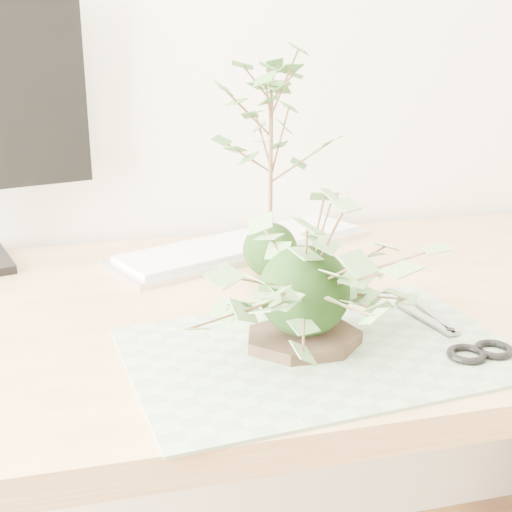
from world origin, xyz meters
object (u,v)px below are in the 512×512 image
at_px(ivy_kokedama, 305,250).
at_px(keyboard, 243,246).
at_px(desk, 264,356).
at_px(maple_kokedama, 271,116).

xyz_separation_m(ivy_kokedama, keyboard, (0.02, 0.40, -0.12)).
bearing_deg(keyboard, desk, -118.58).
xyz_separation_m(desk, keyboard, (0.03, 0.24, 0.10)).
relative_size(ivy_kokedama, keyboard, 0.80).
bearing_deg(desk, maple_kokedama, 70.43).
height_order(desk, keyboard, keyboard).
height_order(maple_kokedama, keyboard, maple_kokedama).
xyz_separation_m(desk, ivy_kokedama, (0.01, -0.16, 0.21)).
relative_size(desk, maple_kokedama, 4.47).
relative_size(desk, ivy_kokedama, 3.97).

